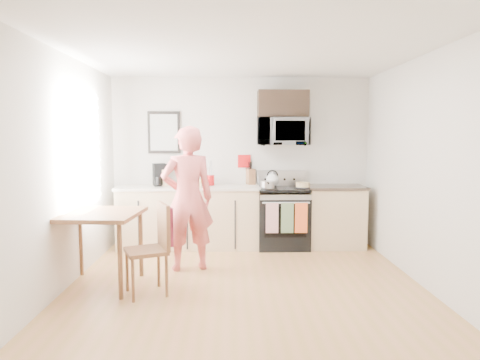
{
  "coord_description": "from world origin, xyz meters",
  "views": [
    {
      "loc": [
        -0.17,
        -4.43,
        1.68
      ],
      "look_at": [
        -0.04,
        1.0,
        1.13
      ],
      "focal_mm": 32.0,
      "sensor_mm": 36.0,
      "label": 1
    }
  ],
  "objects_px": {
    "dining_table": "(98,221)",
    "cake": "(303,185)",
    "microwave": "(283,132)",
    "person": "(188,199)",
    "range": "(283,219)",
    "chair": "(159,235)"
  },
  "relations": [
    {
      "from": "dining_table",
      "to": "cake",
      "type": "relative_size",
      "value": 3.59
    },
    {
      "from": "microwave",
      "to": "cake",
      "type": "xyz_separation_m",
      "value": [
        0.28,
        -0.21,
        -0.8
      ]
    },
    {
      "from": "person",
      "to": "cake",
      "type": "bearing_deg",
      "value": -165.09
    },
    {
      "from": "range",
      "to": "chair",
      "type": "bearing_deg",
      "value": -129.77
    },
    {
      "from": "chair",
      "to": "person",
      "type": "bearing_deg",
      "value": 50.89
    },
    {
      "from": "range",
      "to": "microwave",
      "type": "height_order",
      "value": "microwave"
    },
    {
      "from": "range",
      "to": "cake",
      "type": "distance_m",
      "value": 0.61
    },
    {
      "from": "range",
      "to": "person",
      "type": "distance_m",
      "value": 1.78
    },
    {
      "from": "chair",
      "to": "range",
      "type": "bearing_deg",
      "value": 27.18
    },
    {
      "from": "microwave",
      "to": "cake",
      "type": "bearing_deg",
      "value": -37.13
    },
    {
      "from": "chair",
      "to": "dining_table",
      "type": "bearing_deg",
      "value": 140.68
    },
    {
      "from": "microwave",
      "to": "cake",
      "type": "relative_size",
      "value": 3.02
    },
    {
      "from": "range",
      "to": "dining_table",
      "type": "distance_m",
      "value": 2.85
    },
    {
      "from": "person",
      "to": "dining_table",
      "type": "distance_m",
      "value": 1.13
    },
    {
      "from": "dining_table",
      "to": "cake",
      "type": "height_order",
      "value": "cake"
    },
    {
      "from": "range",
      "to": "cake",
      "type": "bearing_deg",
      "value": -20.94
    },
    {
      "from": "person",
      "to": "chair",
      "type": "bearing_deg",
      "value": 57.97
    },
    {
      "from": "range",
      "to": "microwave",
      "type": "bearing_deg",
      "value": 90.06
    },
    {
      "from": "range",
      "to": "cake",
      "type": "relative_size",
      "value": 4.61
    },
    {
      "from": "range",
      "to": "chair",
      "type": "distance_m",
      "value": 2.46
    },
    {
      "from": "person",
      "to": "cake",
      "type": "xyz_separation_m",
      "value": [
        1.62,
        0.97,
        0.06
      ]
    },
    {
      "from": "dining_table",
      "to": "chair",
      "type": "bearing_deg",
      "value": -16.28
    }
  ]
}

